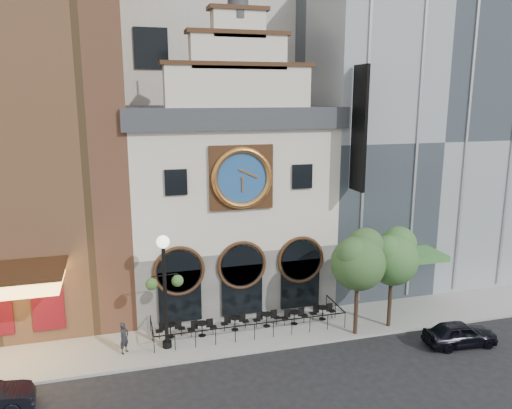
{
  "coord_description": "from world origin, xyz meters",
  "views": [
    {
      "loc": [
        -6.61,
        -22.52,
        12.98
      ],
      "look_at": [
        1.44,
        6.0,
        6.5
      ],
      "focal_mm": 35.0,
      "sensor_mm": 36.0,
      "label": 1
    }
  ],
  "objects": [
    {
      "name": "lamppost",
      "position": [
        -4.6,
        1.66,
        3.89
      ],
      "size": [
        1.93,
        0.75,
        6.05
      ],
      "rotation": [
        0.0,
        0.0,
        0.1
      ],
      "color": "black",
      "rests_on": "sidewalk"
    },
    {
      "name": "bistro_4",
      "position": [
        2.69,
        2.39,
        0.61
      ],
      "size": [
        1.58,
        0.68,
        0.9
      ],
      "color": "black",
      "rests_on": "sidewalk"
    },
    {
      "name": "tree_left",
      "position": [
        5.59,
        0.44,
        4.46
      ],
      "size": [
        3.05,
        2.94,
        5.87
      ],
      "color": "#382619",
      "rests_on": "sidewalk"
    },
    {
      "name": "cafe_railing",
      "position": [
        0.0,
        2.5,
        0.6
      ],
      "size": [
        10.6,
        2.6,
        0.9
      ],
      "primitive_type": null,
      "color": "black",
      "rests_on": "sidewalk"
    },
    {
      "name": "tree_right",
      "position": [
        7.84,
        0.76,
        4.33
      ],
      "size": [
        2.96,
        2.85,
        5.71
      ],
      "color": "#382619",
      "rests_on": "sidewalk"
    },
    {
      "name": "office_tower",
      "position": [
        0.0,
        20.0,
        20.0
      ],
      "size": [
        20.0,
        16.0,
        40.0
      ],
      "primitive_type": "cube",
      "color": "beige",
      "rests_on": "ground"
    },
    {
      "name": "bistro_5",
      "position": [
        4.5,
        2.52,
        0.61
      ],
      "size": [
        1.58,
        0.68,
        0.9
      ],
      "color": "black",
      "rests_on": "sidewalk"
    },
    {
      "name": "sidewalk",
      "position": [
        0.0,
        2.5,
        0.07
      ],
      "size": [
        44.0,
        5.0,
        0.15
      ],
      "primitive_type": "cube",
      "color": "gray",
      "rests_on": "ground"
    },
    {
      "name": "clock_building",
      "position": [
        0.0,
        7.82,
        6.69
      ],
      "size": [
        12.6,
        8.78,
        18.65
      ],
      "color": "#605E5B",
      "rests_on": "ground"
    },
    {
      "name": "ground",
      "position": [
        0.0,
        0.0,
        0.0
      ],
      "size": [
        120.0,
        120.0,
        0.0
      ],
      "primitive_type": "plane",
      "color": "black",
      "rests_on": "ground"
    },
    {
      "name": "pedestrian",
      "position": [
        -6.74,
        1.66,
        0.97
      ],
      "size": [
        0.68,
        0.71,
        1.64
      ],
      "primitive_type": "imported",
      "rotation": [
        0.0,
        0.0,
        0.88
      ],
      "color": "black",
      "rests_on": "sidewalk"
    },
    {
      "name": "car_right",
      "position": [
        10.39,
        -2.07,
        0.66
      ],
      "size": [
        3.99,
        1.85,
        1.33
      ],
      "primitive_type": "imported",
      "rotation": [
        0.0,
        0.0,
        1.5
      ],
      "color": "black",
      "rests_on": "ground"
    },
    {
      "name": "bistro_3",
      "position": [
        1.09,
        2.55,
        0.61
      ],
      "size": [
        1.58,
        0.68,
        0.9
      ],
      "color": "black",
      "rests_on": "sidewalk"
    },
    {
      "name": "bistro_1",
      "position": [
        -2.63,
        2.4,
        0.61
      ],
      "size": [
        1.58,
        0.68,
        0.9
      ],
      "color": "black",
      "rests_on": "sidewalk"
    },
    {
      "name": "bistro_0",
      "position": [
        -4.32,
        2.69,
        0.61
      ],
      "size": [
        1.58,
        0.68,
        0.9
      ],
      "color": "black",
      "rests_on": "sidewalk"
    },
    {
      "name": "retail_building",
      "position": [
        12.99,
        9.99,
        10.14
      ],
      "size": [
        14.0,
        14.4,
        20.0
      ],
      "color": "gray",
      "rests_on": "ground"
    },
    {
      "name": "bistro_2",
      "position": [
        -0.75,
        2.59,
        0.61
      ],
      "size": [
        1.58,
        0.68,
        0.9
      ],
      "color": "black",
      "rests_on": "sidewalk"
    }
  ]
}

